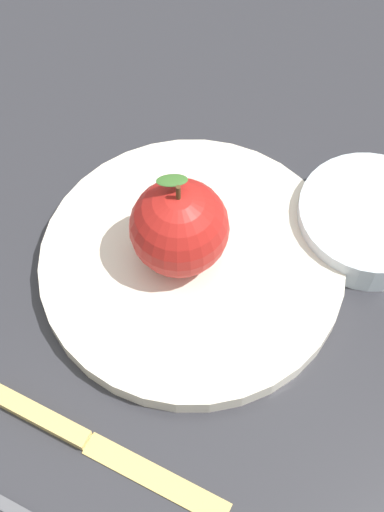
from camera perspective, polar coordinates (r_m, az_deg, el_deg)
The scene contains 5 objects.
ground_plane at distance 0.58m, azimuth -1.52°, elevation -3.44°, with size 2.40×2.40×0.00m, color #2D2D33.
dinner_plate at distance 0.58m, azimuth 0.00°, elevation -0.46°, with size 0.26×0.26×0.02m.
apple at distance 0.54m, azimuth -1.07°, elevation 2.39°, with size 0.08×0.08×0.09m.
side_bowl at distance 0.62m, azimuth 14.64°, elevation 3.12°, with size 0.13×0.13×0.03m.
knife at distance 0.54m, azimuth -9.19°, elevation -14.87°, with size 0.18×0.13×0.01m.
Camera 1 is at (-0.24, 0.11, 0.51)m, focal length 47.76 mm.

